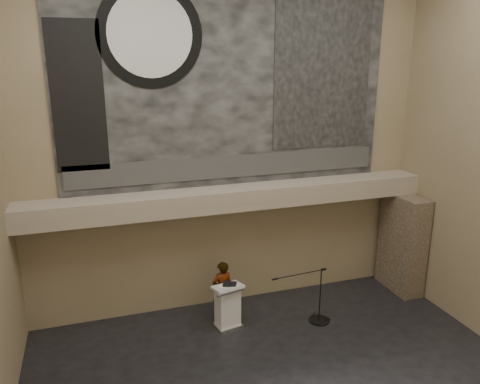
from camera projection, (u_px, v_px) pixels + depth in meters
name	position (u px, v px, depth m)	size (l,w,h in m)	color
wall_back	(230.00, 142.00, 11.35)	(10.00, 0.02, 8.50)	#7D6E4F
soffit	(235.00, 198.00, 11.34)	(10.00, 0.80, 0.50)	gray
sprinkler_left	(170.00, 216.00, 10.90)	(0.04, 0.04, 0.06)	#B2893D
sprinkler_right	(306.00, 202.00, 11.94)	(0.04, 0.04, 0.06)	#B2893D
banner	(230.00, 81.00, 10.92)	(8.00, 0.05, 5.00)	black
banner_text_strip	(231.00, 167.00, 11.45)	(7.76, 0.02, 0.55)	#2F2F2F
banner_clock_rim	(150.00, 34.00, 10.07)	(2.30, 2.30, 0.02)	black
banner_clock_face	(150.00, 34.00, 10.05)	(1.84, 1.84, 0.02)	silver
banner_building_print	(323.00, 75.00, 11.57)	(2.60, 0.02, 3.60)	black
banner_brick_print	(78.00, 98.00, 9.95)	(1.10, 0.02, 3.20)	black
stone_pier	(402.00, 243.00, 12.76)	(0.60, 1.40, 2.70)	#46392B
lectern	(228.00, 306.00, 11.06)	(0.76, 0.60, 1.13)	silver
binder	(230.00, 284.00, 10.93)	(0.31, 0.25, 0.04)	black
papers	(225.00, 287.00, 10.82)	(0.21, 0.30, 0.01)	white
speaker_person	(222.00, 290.00, 11.46)	(0.54, 0.35, 1.48)	silver
mic_stand	(317.00, 313.00, 11.40)	(1.57, 0.52, 1.41)	black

